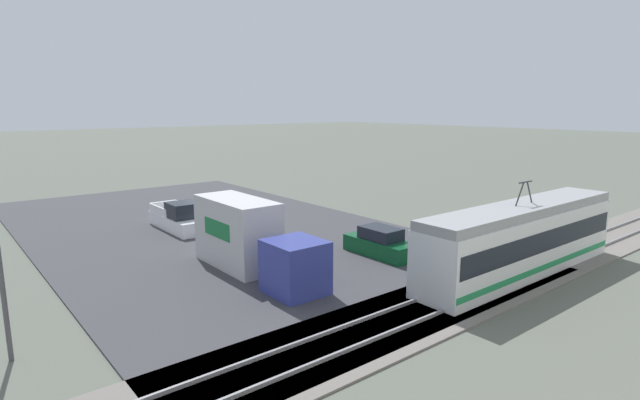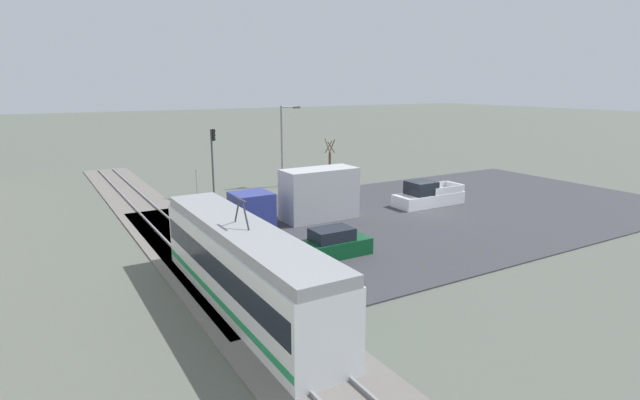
{
  "view_description": "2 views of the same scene",
  "coord_description": "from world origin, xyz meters",
  "px_view_note": "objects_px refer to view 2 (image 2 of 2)",
  "views": [
    {
      "loc": [
        14.76,
        30.07,
        8.29
      ],
      "look_at": [
        -3.8,
        7.07,
        2.66
      ],
      "focal_mm": 28.0,
      "sensor_mm": 36.0,
      "label": 1
    },
    {
      "loc": [
        -26.49,
        25.06,
        9.2
      ],
      "look_at": [
        -1.71,
        10.35,
        2.5
      ],
      "focal_mm": 28.0,
      "sensor_mm": 36.0,
      "label": 2
    }
  ],
  "objects_px": {
    "box_truck": "(304,198)",
    "street_tree": "(330,163)",
    "sedan_car_0": "(332,245)",
    "no_parking_sign": "(196,180)",
    "traffic_light_pole": "(213,154)",
    "street_lamp_near_crossing": "(284,140)",
    "pickup_truck": "(427,196)",
    "light_rail_tram": "(243,267)"
  },
  "relations": [
    {
      "from": "box_truck",
      "to": "street_tree",
      "type": "xyz_separation_m",
      "value": [
        10.98,
        -8.88,
        0.21
      ]
    },
    {
      "from": "sedan_car_0",
      "to": "no_parking_sign",
      "type": "distance_m",
      "value": 18.51
    },
    {
      "from": "traffic_light_pole",
      "to": "street_lamp_near_crossing",
      "type": "height_order",
      "value": "street_lamp_near_crossing"
    },
    {
      "from": "sedan_car_0",
      "to": "street_tree",
      "type": "bearing_deg",
      "value": -31.49
    },
    {
      "from": "no_parking_sign",
      "to": "pickup_truck",
      "type": "bearing_deg",
      "value": -130.27
    },
    {
      "from": "pickup_truck",
      "to": "sedan_car_0",
      "type": "bearing_deg",
      "value": 116.31
    },
    {
      "from": "traffic_light_pole",
      "to": "sedan_car_0",
      "type": "bearing_deg",
      "value": -178.6
    },
    {
      "from": "pickup_truck",
      "to": "street_lamp_near_crossing",
      "type": "bearing_deg",
      "value": 25.55
    },
    {
      "from": "traffic_light_pole",
      "to": "street_tree",
      "type": "height_order",
      "value": "traffic_light_pole"
    },
    {
      "from": "street_tree",
      "to": "sedan_car_0",
      "type": "bearing_deg",
      "value": 148.51
    },
    {
      "from": "box_truck",
      "to": "traffic_light_pole",
      "type": "xyz_separation_m",
      "value": [
        10.76,
        2.61,
        1.93
      ]
    },
    {
      "from": "box_truck",
      "to": "no_parking_sign",
      "type": "distance_m",
      "value": 12.01
    },
    {
      "from": "box_truck",
      "to": "sedan_car_0",
      "type": "bearing_deg",
      "value": 162.91
    },
    {
      "from": "pickup_truck",
      "to": "traffic_light_pole",
      "type": "bearing_deg",
      "value": 48.37
    },
    {
      "from": "traffic_light_pole",
      "to": "no_parking_sign",
      "type": "height_order",
      "value": "traffic_light_pole"
    },
    {
      "from": "sedan_car_0",
      "to": "traffic_light_pole",
      "type": "bearing_deg",
      "value": 1.4
    },
    {
      "from": "box_truck",
      "to": "street_lamp_near_crossing",
      "type": "xyz_separation_m",
      "value": [
        11.73,
        -4.44,
        2.58
      ]
    },
    {
      "from": "sedan_car_0",
      "to": "no_parking_sign",
      "type": "bearing_deg",
      "value": 5.46
    },
    {
      "from": "light_rail_tram",
      "to": "pickup_truck",
      "type": "distance_m",
      "value": 21.3
    },
    {
      "from": "traffic_light_pole",
      "to": "street_tree",
      "type": "xyz_separation_m",
      "value": [
        0.22,
        -11.49,
        -1.71
      ]
    },
    {
      "from": "light_rail_tram",
      "to": "no_parking_sign",
      "type": "height_order",
      "value": "light_rail_tram"
    },
    {
      "from": "pickup_truck",
      "to": "street_tree",
      "type": "xyz_separation_m",
      "value": [
        11.81,
        1.56,
        1.11
      ]
    },
    {
      "from": "light_rail_tram",
      "to": "no_parking_sign",
      "type": "distance_m",
      "value": 22.18
    },
    {
      "from": "street_tree",
      "to": "no_parking_sign",
      "type": "bearing_deg",
      "value": 88.37
    },
    {
      "from": "light_rail_tram",
      "to": "box_truck",
      "type": "xyz_separation_m",
      "value": [
        10.34,
        -8.6,
        -0.06
      ]
    },
    {
      "from": "no_parking_sign",
      "to": "traffic_light_pole",
      "type": "bearing_deg",
      "value": -113.69
    },
    {
      "from": "pickup_truck",
      "to": "traffic_light_pole",
      "type": "distance_m",
      "value": 17.68
    },
    {
      "from": "light_rail_tram",
      "to": "sedan_car_0",
      "type": "bearing_deg",
      "value": -63.01
    },
    {
      "from": "light_rail_tram",
      "to": "pickup_truck",
      "type": "bearing_deg",
      "value": -63.46
    },
    {
      "from": "sedan_car_0",
      "to": "box_truck",
      "type": "bearing_deg",
      "value": -17.09
    },
    {
      "from": "pickup_truck",
      "to": "light_rail_tram",
      "type": "bearing_deg",
      "value": 116.54
    },
    {
      "from": "box_truck",
      "to": "street_lamp_near_crossing",
      "type": "height_order",
      "value": "street_lamp_near_crossing"
    },
    {
      "from": "light_rail_tram",
      "to": "box_truck",
      "type": "height_order",
      "value": "light_rail_tram"
    },
    {
      "from": "light_rail_tram",
      "to": "street_tree",
      "type": "relative_size",
      "value": 3.31
    },
    {
      "from": "box_truck",
      "to": "street_lamp_near_crossing",
      "type": "relative_size",
      "value": 1.21
    },
    {
      "from": "no_parking_sign",
      "to": "light_rail_tram",
      "type": "bearing_deg",
      "value": 167.86
    },
    {
      "from": "light_rail_tram",
      "to": "traffic_light_pole",
      "type": "relative_size",
      "value": 2.47
    },
    {
      "from": "pickup_truck",
      "to": "street_lamp_near_crossing",
      "type": "distance_m",
      "value": 14.34
    },
    {
      "from": "sedan_car_0",
      "to": "street_lamp_near_crossing",
      "type": "height_order",
      "value": "street_lamp_near_crossing"
    },
    {
      "from": "light_rail_tram",
      "to": "street_lamp_near_crossing",
      "type": "xyz_separation_m",
      "value": [
        22.06,
        -13.03,
        2.52
      ]
    },
    {
      "from": "pickup_truck",
      "to": "no_parking_sign",
      "type": "distance_m",
      "value": 18.85
    },
    {
      "from": "sedan_car_0",
      "to": "street_lamp_near_crossing",
      "type": "xyz_separation_m",
      "value": [
        18.79,
        -6.61,
        3.56
      ]
    }
  ]
}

